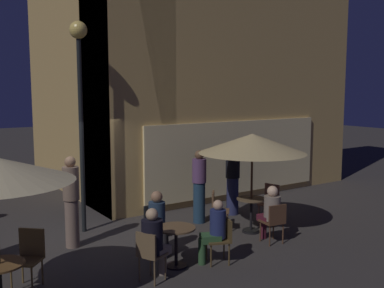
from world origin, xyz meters
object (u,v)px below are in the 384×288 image
object	(u,v)px
patio_umbrella_0	(252,144)
cafe_chair_3	(29,253)
patron_standing_5	(71,201)
cafe_chair_0	(217,207)
cafe_table_1	(0,277)
patron_seated_0	(271,210)
patron_seated_1	(154,239)
street_lamp_near_corner	(80,76)
cafe_chair_2	(270,200)
cafe_table_2	(176,238)
patron_seated_3	(158,219)
cafe_chair_5	(149,252)
cafe_chair_6	(222,236)
cafe_table_0	(251,209)
cafe_chair_1	(274,220)
patron_seated_2	(215,228)
cafe_chair_7	(155,225)
patron_standing_4	(233,181)
patron_standing_6	(199,186)

from	to	relation	value
patio_umbrella_0	cafe_chair_3	xyz separation A→B (m)	(-4.88, -0.09, -1.46)
patron_standing_5	patio_umbrella_0	bearing A→B (deg)	152.60
cafe_chair_0	cafe_table_1	bearing A→B (deg)	-126.46
patron_seated_0	patron_seated_1	world-z (taller)	patron_seated_1
street_lamp_near_corner	patio_umbrella_0	xyz separation A→B (m)	(3.12, -2.16, -1.48)
cafe_chair_2	cafe_chair_3	xyz separation A→B (m)	(-5.65, -0.30, -0.02)
street_lamp_near_corner	cafe_table_2	xyz separation A→B (m)	(0.66, -2.90, -2.97)
patron_seated_3	cafe_chair_2	bearing A→B (deg)	97.08
cafe_table_2	cafe_chair_5	xyz separation A→B (m)	(-0.73, -0.34, 0.01)
patron_seated_1	cafe_chair_6	bearing A→B (deg)	-26.54
cafe_table_0	cafe_table_1	distance (m)	5.50
cafe_chair_1	patron_seated_2	size ratio (longest dim) A/B	0.71
cafe_table_0	cafe_chair_1	xyz separation A→B (m)	(-0.12, -0.86, -0.02)
cafe_chair_6	patron_seated_2	xyz separation A→B (m)	(-0.14, 0.06, 0.16)
cafe_table_1	cafe_chair_1	bearing A→B (deg)	-1.43
cafe_chair_3	patron_seated_2	bearing A→B (deg)	115.46
cafe_chair_7	patron_standing_4	distance (m)	3.26
cafe_chair_0	cafe_chair_1	size ratio (longest dim) A/B	1.06
patio_umbrella_0	cafe_chair_3	distance (m)	5.09
cafe_chair_1	cafe_chair_3	bearing A→B (deg)	88.66
cafe_chair_3	patron_standing_5	distance (m)	1.89
street_lamp_near_corner	patron_seated_0	distance (m)	5.03
cafe_chair_2	cafe_chair_7	xyz separation A→B (m)	(-3.19, -0.09, -0.03)
patron_seated_2	patron_standing_6	distance (m)	2.59
cafe_table_0	patron_seated_2	xyz separation A→B (m)	(-1.78, -1.01, 0.13)
cafe_chair_7	patron_seated_1	distance (m)	1.33
cafe_table_1	cafe_table_2	bearing A→B (deg)	-0.23
cafe_table_0	patron_standing_6	size ratio (longest dim) A/B	0.44
cafe_chair_0	patron_standing_4	distance (m)	1.51
cafe_table_2	patron_standing_5	bearing A→B (deg)	120.68
cafe_chair_2	patron_seated_2	world-z (taller)	patron_seated_2
cafe_chair_0	patron_standing_4	bearing A→B (deg)	76.70
cafe_chair_2	patron_standing_6	world-z (taller)	patron_standing_6
patio_umbrella_0	cafe_chair_2	size ratio (longest dim) A/B	2.48
cafe_chair_3	cafe_chair_7	bearing A→B (deg)	136.84
cafe_chair_1	cafe_chair_6	bearing A→B (deg)	105.51
street_lamp_near_corner	patron_standing_6	xyz separation A→B (m)	(2.57, -0.90, -2.60)
cafe_chair_6	patron_standing_4	distance (m)	3.32
cafe_chair_3	patron_standing_4	world-z (taller)	patron_standing_4
patron_seated_2	patron_standing_4	distance (m)	3.36
cafe_table_0	cafe_chair_5	size ratio (longest dim) A/B	0.89
cafe_chair_3	cafe_table_0	bearing A→B (deg)	133.05
patio_umbrella_0	patron_seated_3	world-z (taller)	patio_umbrella_0
street_lamp_near_corner	cafe_chair_7	distance (m)	3.65
patio_umbrella_0	patron_standing_4	world-z (taller)	patio_umbrella_0
patio_umbrella_0	cafe_chair_7	size ratio (longest dim) A/B	2.54
patron_seated_2	cafe_chair_5	bearing A→B (deg)	24.84
cafe_chair_0	cafe_chair_7	world-z (taller)	cafe_chair_7
patron_standing_6	patio_umbrella_0	bearing A→B (deg)	169.43
cafe_chair_3	patron_standing_5	world-z (taller)	patron_standing_5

